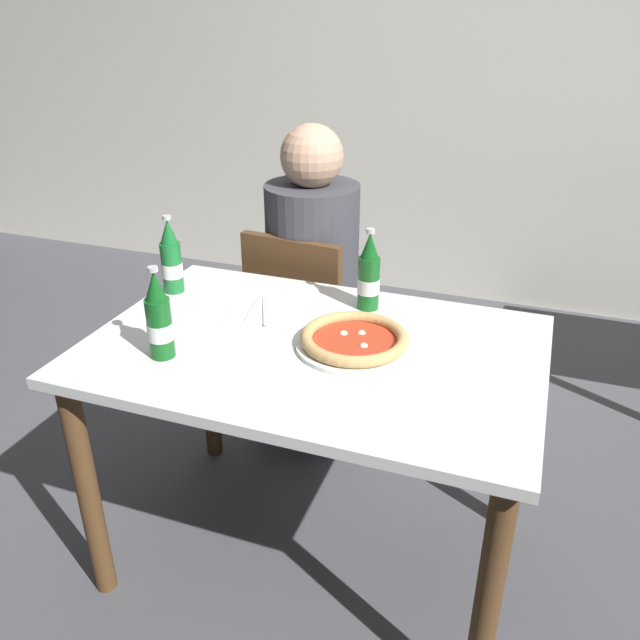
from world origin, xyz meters
The scene contains 10 objects.
ground_plane centered at (0.00, 0.00, 0.00)m, with size 8.00×8.00×0.00m, color #4C4C51.
back_wall_tiled centered at (0.00, 2.20, 1.30)m, with size 7.00×0.10×2.60m, color silver.
dining_table_main centered at (0.00, 0.00, 0.64)m, with size 1.20×0.80×0.75m.
chair_behind_table centered at (-0.26, 0.61, 0.48)m, with size 0.44×0.44×0.85m.
diner_seated centered at (-0.25, 0.66, 0.58)m, with size 0.34×0.34×1.21m.
pizza_margherita_near centered at (0.11, 0.02, 0.77)m, with size 0.31×0.31×0.04m.
beer_bottle_left centered at (-0.35, -0.19, 0.85)m, with size 0.07×0.07×0.25m.
beer_bottle_center centered at (0.07, 0.27, 0.85)m, with size 0.07×0.07×0.25m.
beer_bottle_right centered at (-0.54, 0.18, 0.85)m, with size 0.07×0.07×0.25m.
napkin_with_cutlery centered at (-0.22, 0.14, 0.75)m, with size 0.22×0.22×0.01m.
Camera 1 is at (0.53, -1.41, 1.57)m, focal length 35.92 mm.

